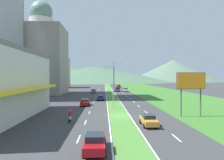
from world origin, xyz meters
name	(u,v)px	position (x,y,z in m)	size (l,w,h in m)	color
ground_plane	(119,116)	(0.00, 0.00, 0.00)	(600.00, 600.00, 0.00)	#38383A
grass_median	(109,91)	(0.00, 60.00, 0.03)	(3.20, 240.00, 0.06)	#477F33
grass_verge_right	(154,91)	(20.60, 60.00, 0.03)	(24.00, 240.00, 0.06)	#387028
lane_dash_left_1	(79,139)	(-5.10, -12.28, 0.01)	(0.16, 2.80, 0.01)	silver
lane_dash_left_2	(85,122)	(-5.10, -4.56, 0.01)	(0.16, 2.80, 0.01)	silver
lane_dash_left_3	(89,113)	(-5.10, 3.16, 0.01)	(0.16, 2.80, 0.01)	silver
lane_dash_left_4	(92,106)	(-5.10, 10.88, 0.01)	(0.16, 2.80, 0.01)	silver
lane_dash_left_5	(94,102)	(-5.10, 18.61, 0.01)	(0.16, 2.80, 0.01)	silver
lane_dash_left_6	(95,99)	(-5.10, 26.33, 0.01)	(0.16, 2.80, 0.01)	silver
lane_dash_left_7	(96,96)	(-5.10, 34.05, 0.01)	(0.16, 2.80, 0.01)	silver
lane_dash_left_8	(97,94)	(-5.10, 41.77, 0.01)	(0.16, 2.80, 0.01)	silver
lane_dash_left_9	(98,93)	(-5.10, 49.49, 0.01)	(0.16, 2.80, 0.01)	silver
lane_dash_left_10	(98,91)	(-5.10, 57.21, 0.01)	(0.16, 2.80, 0.01)	silver
lane_dash_left_11	(99,90)	(-5.10, 64.93, 0.01)	(0.16, 2.80, 0.01)	silver
lane_dash_left_12	(99,89)	(-5.10, 72.65, 0.01)	(0.16, 2.80, 0.01)	silver
lane_dash_left_13	(99,88)	(-5.10, 80.38, 0.01)	(0.16, 2.80, 0.01)	silver
lane_dash_left_14	(100,88)	(-5.10, 88.10, 0.01)	(0.16, 2.80, 0.01)	silver
lane_dash_right_1	(176,138)	(5.10, -12.28, 0.01)	(0.16, 2.80, 0.01)	silver
lane_dash_right_2	(157,122)	(5.10, -4.56, 0.01)	(0.16, 2.80, 0.01)	silver
lane_dash_right_3	(146,112)	(5.10, 3.16, 0.01)	(0.16, 2.80, 0.01)	silver
lane_dash_right_4	(139,106)	(5.10, 10.88, 0.01)	(0.16, 2.80, 0.01)	silver
lane_dash_right_5	(134,102)	(5.10, 18.61, 0.01)	(0.16, 2.80, 0.01)	silver
lane_dash_right_6	(130,99)	(5.10, 26.33, 0.01)	(0.16, 2.80, 0.01)	silver
lane_dash_right_7	(127,96)	(5.10, 34.05, 0.01)	(0.16, 2.80, 0.01)	silver
lane_dash_right_8	(125,94)	(5.10, 41.77, 0.01)	(0.16, 2.80, 0.01)	silver
lane_dash_right_9	(123,93)	(5.10, 49.49, 0.01)	(0.16, 2.80, 0.01)	silver
lane_dash_right_10	(121,91)	(5.10, 57.21, 0.01)	(0.16, 2.80, 0.01)	silver
lane_dash_right_11	(120,90)	(5.10, 64.93, 0.01)	(0.16, 2.80, 0.01)	silver
lane_dash_right_12	(119,89)	(5.10, 72.65, 0.01)	(0.16, 2.80, 0.01)	silver
lane_dash_right_13	(118,88)	(5.10, 80.38, 0.01)	(0.16, 2.80, 0.01)	silver
lane_dash_right_14	(117,88)	(5.10, 88.10, 0.01)	(0.16, 2.80, 0.01)	silver
edge_line_median_left	(106,91)	(-1.75, 60.00, 0.01)	(0.16, 240.00, 0.01)	silver
edge_line_median_right	(113,91)	(1.75, 60.00, 0.01)	(0.16, 240.00, 0.01)	silver
domed_building	(41,56)	(-26.45, 46.03, 14.37)	(17.53, 17.53, 35.41)	#9E9384
midrise_colored	(55,73)	(-31.68, 89.62, 9.00)	(15.52, 15.52, 18.00)	#B7B2A8
hill_far_left	(62,71)	(-68.97, 294.64, 15.47)	(153.83, 153.83, 30.95)	#516B56
hill_far_center	(94,74)	(-15.61, 248.46, 10.38)	(216.21, 216.21, 20.77)	#47664C
hill_far_right	(174,71)	(96.98, 254.22, 15.42)	(130.77, 130.77, 30.83)	#516B56
street_lamp_near	(115,81)	(-0.22, 8.36, 5.47)	(3.21, 0.41, 9.48)	#99999E
street_lamp_mid	(113,79)	(0.58, 35.66, 5.75)	(3.29, 0.29, 10.01)	#99999E
billboard_roadside	(191,83)	(11.35, -1.42, 5.38)	(4.71, 0.28, 7.12)	#4C4C51
car_0	(126,90)	(6.83, 54.34, 0.82)	(2.02, 4.60, 1.64)	silver
car_1	(119,86)	(6.71, 92.44, 0.81)	(2.04, 4.39, 1.60)	maroon
car_2	(101,98)	(-3.43, 22.63, 0.73)	(1.91, 4.55, 1.41)	navy
car_3	(149,120)	(3.35, -6.91, 0.74)	(1.86, 4.36, 1.45)	#C6842D
car_4	(94,91)	(-6.66, 47.92, 0.79)	(1.87, 4.25, 1.54)	slate
car_5	(85,102)	(-6.71, 12.17, 0.77)	(1.94, 4.29, 1.49)	maroon
car_6	(95,142)	(-3.26, -15.82, 0.78)	(1.91, 4.48, 1.53)	maroon
pickup_truck_0	(117,89)	(3.38, 55.94, 0.98)	(2.18, 5.40, 2.00)	#515459
motorcycle_rider	(70,117)	(-7.30, -4.25, 0.75)	(0.36, 2.00, 1.80)	black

